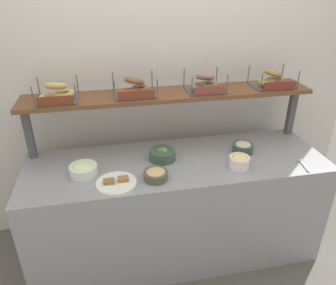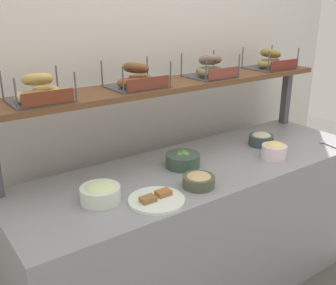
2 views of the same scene
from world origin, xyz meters
name	(u,v)px [view 2 (image 2 of 2)]	position (x,y,z in m)	size (l,w,h in m)	color
back_wall	(148,87)	(0.00, 0.55, 1.20)	(3.37, 0.06, 2.40)	silver
deli_counter	(200,230)	(0.00, 0.00, 0.42)	(2.17, 0.70, 0.85)	gray
shelf_riser_right	(286,97)	(1.03, 0.27, 1.05)	(0.05, 0.05, 0.40)	#4C4C51
upper_shelf	(174,84)	(0.00, 0.27, 1.26)	(2.13, 0.32, 0.03)	brown
bowl_veggie_mix	(183,160)	(-0.10, 0.05, 0.89)	(0.19, 0.19, 0.09)	#3A5342
bowl_egg_salad	(274,150)	(0.40, -0.17, 0.90)	(0.14, 0.14, 0.10)	white
bowl_scallion_spread	(100,192)	(-0.65, -0.05, 0.90)	(0.19, 0.19, 0.09)	silver
bowl_tuna_salad	(261,139)	(0.52, 0.03, 0.89)	(0.16, 0.16, 0.08)	#37484A
bowl_hummus	(199,180)	(-0.19, -0.20, 0.88)	(0.16, 0.16, 0.07)	#4C523D
serving_plate_white	(156,200)	(-0.45, -0.21, 0.86)	(0.26, 0.26, 0.04)	white
serving_spoon_near_plate	(327,144)	(0.86, -0.21, 0.86)	(0.05, 0.17, 0.01)	#B7B7BC
bagel_basket_sesame	(39,92)	(-0.79, 0.25, 1.33)	(0.28, 0.26, 0.15)	#4C4C51
bagel_basket_cinnamon_raisin	(136,79)	(-0.26, 0.26, 1.33)	(0.30, 0.24, 0.15)	#4C4C51
bagel_basket_poppy	(210,69)	(0.26, 0.26, 1.33)	(0.28, 0.25, 0.15)	#4C4C51
bagel_basket_everything	(270,62)	(0.80, 0.26, 1.33)	(0.30, 0.26, 0.14)	#4C4C51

